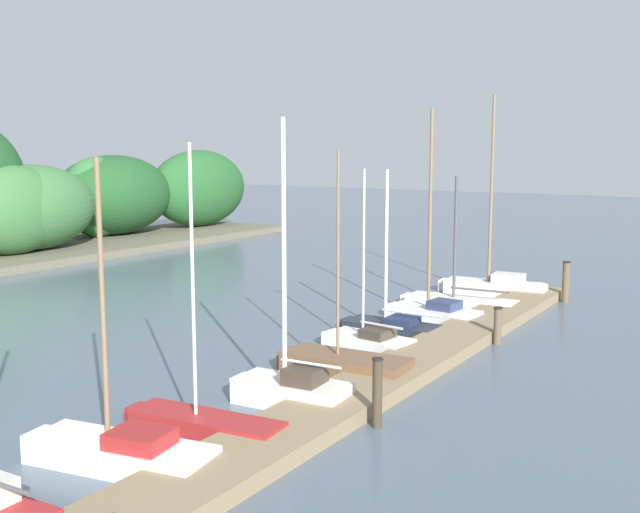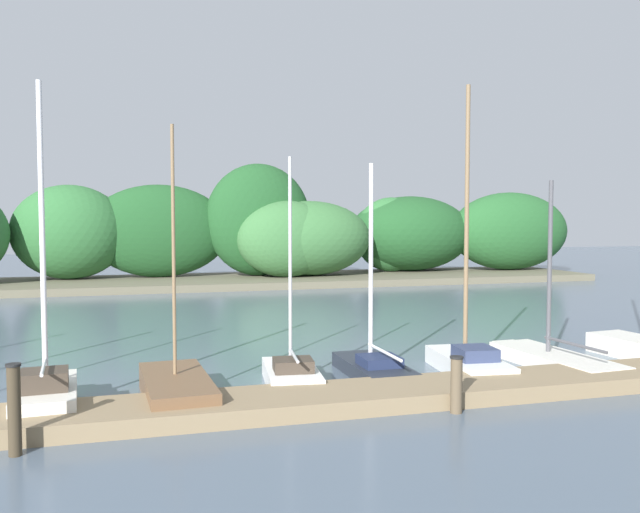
# 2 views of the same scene
# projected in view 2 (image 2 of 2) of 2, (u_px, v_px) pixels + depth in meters

# --- Properties ---
(dock_pier) EXTENTS (25.19, 1.80, 0.35)m
(dock_pier) POSITION_uv_depth(u_px,v_px,m) (251.00, 405.00, 13.06)
(dock_pier) COLOR #847051
(dock_pier) RESTS_ON ground
(far_shore) EXTENTS (53.50, 8.77, 7.32)m
(far_shore) POSITION_uv_depth(u_px,v_px,m) (265.00, 237.00, 40.66)
(far_shore) COLOR #66604C
(far_shore) RESTS_ON ground
(sailboat_3) EXTENTS (1.35, 2.95, 6.59)m
(sailboat_3) POSITION_uv_depth(u_px,v_px,m) (46.00, 391.00, 13.09)
(sailboat_3) COLOR silver
(sailboat_3) RESTS_ON ground
(sailboat_4) EXTENTS (1.48, 3.62, 5.86)m
(sailboat_4) POSITION_uv_depth(u_px,v_px,m) (176.00, 387.00, 13.92)
(sailboat_4) COLOR brown
(sailboat_4) RESTS_ON ground
(sailboat_5) EXTENTS (1.48, 2.92, 5.32)m
(sailboat_5) POSITION_uv_depth(u_px,v_px,m) (291.00, 372.00, 15.35)
(sailboat_5) COLOR white
(sailboat_5) RESTS_ON ground
(sailboat_6) EXTENTS (1.22, 3.45, 5.25)m
(sailboat_6) POSITION_uv_depth(u_px,v_px,m) (373.00, 364.00, 16.26)
(sailboat_6) COLOR #232833
(sailboat_6) RESTS_ON ground
(sailboat_7) EXTENTS (1.53, 3.46, 7.20)m
(sailboat_7) POSITION_uv_depth(u_px,v_px,m) (467.00, 357.00, 16.51)
(sailboat_7) COLOR white
(sailboat_7) RESTS_ON ground
(sailboat_8) EXTENTS (1.57, 4.37, 4.89)m
(sailboat_8) POSITION_uv_depth(u_px,v_px,m) (551.00, 357.00, 17.32)
(sailboat_8) COLOR silver
(sailboat_8) RESTS_ON ground
(mooring_piling_1) EXTENTS (0.24, 0.24, 1.52)m
(mooring_piling_1) POSITION_uv_depth(u_px,v_px,m) (14.00, 409.00, 10.72)
(mooring_piling_1) COLOR #3D3323
(mooring_piling_1) RESTS_ON ground
(mooring_piling_2) EXTENTS (0.27, 0.27, 1.14)m
(mooring_piling_2) POSITION_uv_depth(u_px,v_px,m) (456.00, 384.00, 13.12)
(mooring_piling_2) COLOR brown
(mooring_piling_2) RESTS_ON ground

